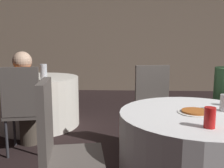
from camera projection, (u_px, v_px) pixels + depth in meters
The scene contains 11 objects.
wall_back at pixel (150, 36), 6.32m from camera, with size 16.00×0.06×2.80m.
table_near at pixel (193, 161), 1.82m from camera, with size 1.08×1.08×0.73m.
table_far at pixel (38, 101), 3.71m from camera, with size 1.20×1.20×0.73m.
chair_near_north at pixel (154, 103), 2.73m from camera, with size 0.47×0.47×0.98m.
chair_near_west at pixel (59, 140), 1.67m from camera, with size 0.46×0.46×0.98m.
chair_far_south at pixel (23, 104), 2.68m from camera, with size 0.47×0.47×0.98m.
person_orange_shirt at pixel (26, 100), 2.85m from camera, with size 0.36×0.50×1.13m.
pizza_plate_near at pixel (195, 112), 1.77m from camera, with size 0.24×0.24×0.02m.
soda_can_red at pixel (210, 118), 1.45m from camera, with size 0.07×0.07×0.12m.
bottle_far at pixel (44, 73), 3.25m from camera, with size 0.09×0.09×0.22m.
cup_far at pixel (33, 75), 3.60m from camera, with size 0.08×0.08×0.09m.
Camera 1 is at (-0.68, -1.87, 1.21)m, focal length 40.00 mm.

